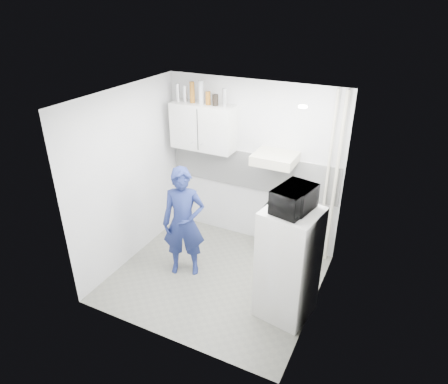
% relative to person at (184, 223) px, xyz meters
% --- Properties ---
extents(floor, '(2.80, 2.80, 0.00)m').
position_rel_person_xyz_m(floor, '(0.48, 0.03, -0.82)').
color(floor, slate).
rests_on(floor, ground).
extents(ceiling, '(2.80, 2.80, 0.00)m').
position_rel_person_xyz_m(ceiling, '(0.48, 0.03, 1.78)').
color(ceiling, white).
rests_on(ceiling, wall_back).
extents(wall_back, '(2.80, 0.00, 2.80)m').
position_rel_person_xyz_m(wall_back, '(0.48, 1.28, 0.48)').
color(wall_back, silver).
rests_on(wall_back, floor).
extents(wall_left, '(0.00, 2.60, 2.60)m').
position_rel_person_xyz_m(wall_left, '(-0.92, 0.03, 0.48)').
color(wall_left, silver).
rests_on(wall_left, floor).
extents(wall_right, '(0.00, 2.60, 2.60)m').
position_rel_person_xyz_m(wall_right, '(1.88, 0.03, 0.48)').
color(wall_right, silver).
rests_on(wall_right, floor).
extents(person, '(0.70, 0.60, 1.64)m').
position_rel_person_xyz_m(person, '(0.00, 0.00, 0.00)').
color(person, navy).
rests_on(person, floor).
extents(stove, '(0.47, 0.47, 0.76)m').
position_rel_person_xyz_m(stove, '(1.03, 1.03, -0.44)').
color(stove, beige).
rests_on(stove, floor).
extents(fridge, '(0.71, 0.71, 1.49)m').
position_rel_person_xyz_m(fridge, '(1.58, -0.16, -0.07)').
color(fridge, white).
rests_on(fridge, floor).
extents(stove_top, '(0.45, 0.45, 0.03)m').
position_rel_person_xyz_m(stove_top, '(1.03, 1.03, -0.05)').
color(stove_top, black).
rests_on(stove_top, stove).
extents(saucepan, '(0.19, 0.19, 0.10)m').
position_rel_person_xyz_m(saucepan, '(0.97, 1.01, 0.02)').
color(saucepan, silver).
rests_on(saucepan, stove_top).
extents(microwave, '(0.59, 0.46, 0.29)m').
position_rel_person_xyz_m(microwave, '(1.58, -0.16, 0.81)').
color(microwave, black).
rests_on(microwave, fridge).
extents(bottle_a, '(0.06, 0.06, 0.26)m').
position_rel_person_xyz_m(bottle_a, '(-0.70, 1.11, 1.51)').
color(bottle_a, silver).
rests_on(bottle_a, upper_cabinet).
extents(bottle_b, '(0.06, 0.06, 0.24)m').
position_rel_person_xyz_m(bottle_b, '(-0.58, 1.11, 1.50)').
color(bottle_b, silver).
rests_on(bottle_b, upper_cabinet).
extents(bottle_c, '(0.08, 0.08, 0.31)m').
position_rel_person_xyz_m(bottle_c, '(-0.45, 1.11, 1.54)').
color(bottle_c, brown).
rests_on(bottle_c, upper_cabinet).
extents(bottle_d, '(0.08, 0.08, 0.34)m').
position_rel_person_xyz_m(bottle_d, '(-0.30, 1.11, 1.55)').
color(bottle_d, '#B2B7BC').
rests_on(bottle_d, upper_cabinet).
extents(canister_a, '(0.08, 0.08, 0.19)m').
position_rel_person_xyz_m(canister_a, '(-0.18, 1.11, 1.48)').
color(canister_a, brown).
rests_on(canister_a, upper_cabinet).
extents(canister_b, '(0.09, 0.09, 0.16)m').
position_rel_person_xyz_m(canister_b, '(-0.06, 1.11, 1.46)').
color(canister_b, black).
rests_on(canister_b, upper_cabinet).
extents(bottle_e, '(0.07, 0.07, 0.27)m').
position_rel_person_xyz_m(bottle_e, '(0.08, 1.11, 1.52)').
color(bottle_e, silver).
rests_on(bottle_e, upper_cabinet).
extents(upper_cabinet, '(1.00, 0.35, 0.70)m').
position_rel_person_xyz_m(upper_cabinet, '(-0.27, 1.11, 1.03)').
color(upper_cabinet, white).
rests_on(upper_cabinet, wall_back).
extents(range_hood, '(0.60, 0.50, 0.14)m').
position_rel_person_xyz_m(range_hood, '(0.93, 1.03, 0.75)').
color(range_hood, beige).
rests_on(range_hood, wall_back).
extents(backsplash, '(2.74, 0.03, 0.60)m').
position_rel_person_xyz_m(backsplash, '(0.48, 1.27, 0.38)').
color(backsplash, white).
rests_on(backsplash, wall_back).
extents(pipe_a, '(0.05, 0.05, 2.60)m').
position_rel_person_xyz_m(pipe_a, '(1.78, 1.20, 0.48)').
color(pipe_a, beige).
rests_on(pipe_a, floor).
extents(pipe_b, '(0.04, 0.04, 2.60)m').
position_rel_person_xyz_m(pipe_b, '(1.66, 1.20, 0.48)').
color(pipe_b, beige).
rests_on(pipe_b, floor).
extents(ceiling_spot_fixture, '(0.10, 0.10, 0.02)m').
position_rel_person_xyz_m(ceiling_spot_fixture, '(1.48, 0.23, 1.75)').
color(ceiling_spot_fixture, white).
rests_on(ceiling_spot_fixture, ceiling).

